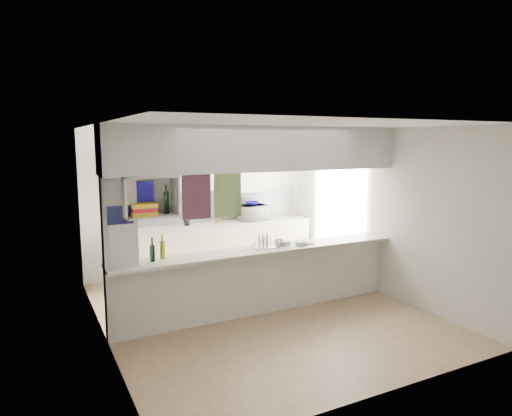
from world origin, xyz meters
TOP-DOWN VIEW (x-y plane):
  - floor at (0.00, 0.00)m, footprint 4.80×4.80m
  - ceiling at (0.00, 0.00)m, footprint 4.80×4.80m
  - wall_back at (0.00, 2.40)m, footprint 4.20×0.00m
  - wall_left at (-2.10, 0.00)m, footprint 0.00×4.80m
  - wall_right at (2.10, 0.00)m, footprint 0.00×4.80m
  - servery_partition at (-0.17, 0.00)m, footprint 4.20×0.50m
  - cubby_shelf at (-1.57, -0.06)m, footprint 0.65×0.35m
  - kitchen_run at (0.16, 2.14)m, footprint 3.60×0.63m
  - microwave at (0.95, 2.11)m, footprint 0.56×0.41m
  - bowl at (0.94, 2.15)m, footprint 0.26×0.26m
  - dish_rack at (0.11, 0.06)m, footprint 0.45×0.39m
  - cup at (0.26, -0.04)m, footprint 0.16×0.16m
  - wine_bottles at (-1.44, 0.05)m, footprint 0.22×0.15m
  - plastic_tubs at (0.49, -0.04)m, footprint 0.49×0.22m
  - utensil_jar at (-0.35, 2.15)m, footprint 0.11×0.11m
  - knife_block at (0.25, 2.18)m, footprint 0.12×0.11m

SIDE VIEW (x-z plane):
  - floor at x=0.00m, z-range 0.00..0.00m
  - kitchen_run at x=0.16m, z-range -0.29..1.95m
  - plastic_tubs at x=0.49m, z-range 0.92..0.99m
  - cup at x=0.26m, z-range 0.94..1.04m
  - utensil_jar at x=-0.35m, z-range 0.92..1.07m
  - dish_rack at x=0.11m, z-range 0.90..1.10m
  - knife_block at x=0.25m, z-range 0.92..1.12m
  - wine_bottles at x=-1.44m, z-range 0.88..1.20m
  - microwave at x=0.95m, z-range 0.92..1.21m
  - bowl at x=0.94m, z-range 1.21..1.27m
  - wall_back at x=0.00m, z-range -0.80..3.40m
  - wall_left at x=-2.10m, z-range -1.10..3.70m
  - wall_right at x=2.10m, z-range -1.10..3.70m
  - servery_partition at x=-0.17m, z-range 0.36..2.96m
  - cubby_shelf at x=-1.57m, z-range 1.46..1.96m
  - ceiling at x=0.00m, z-range 2.60..2.60m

